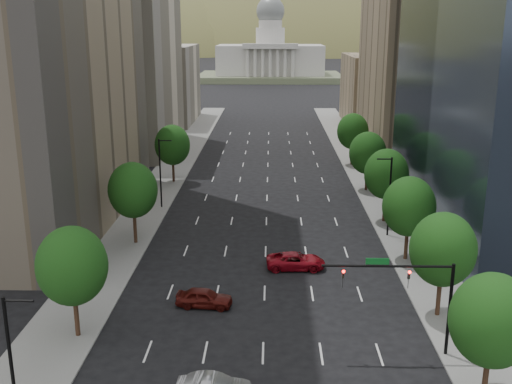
# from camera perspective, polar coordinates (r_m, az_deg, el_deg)

# --- Properties ---
(sidewalk_left) EXTENTS (6.00, 200.00, 0.15)m
(sidewalk_left) POSITION_cam_1_polar(r_m,az_deg,el_deg) (73.75, -11.15, -2.58)
(sidewalk_left) COLOR slate
(sidewalk_left) RESTS_ON ground
(sidewalk_right) EXTENTS (6.00, 200.00, 0.15)m
(sidewalk_right) POSITION_cam_1_polar(r_m,az_deg,el_deg) (73.56, 13.17, -2.75)
(sidewalk_right) COLOR slate
(sidewalk_right) RESTS_ON ground
(midrise_cream_left) EXTENTS (14.00, 30.00, 35.00)m
(midrise_cream_left) POSITION_cam_1_polar(r_m,az_deg,el_deg) (114.33, -11.73, 12.68)
(midrise_cream_left) COLOR beige
(midrise_cream_left) RESTS_ON ground
(filler_left) EXTENTS (14.00, 26.00, 18.00)m
(filler_left) POSITION_cam_1_polar(r_m,az_deg,el_deg) (147.21, -8.67, 10.09)
(filler_left) COLOR beige
(filler_left) RESTS_ON ground
(parking_tan_right) EXTENTS (14.00, 30.00, 30.00)m
(parking_tan_right) POSITION_cam_1_polar(r_m,az_deg,el_deg) (111.36, 14.43, 11.16)
(parking_tan_right) COLOR #8C7759
(parking_tan_right) RESTS_ON ground
(filler_right) EXTENTS (14.00, 26.00, 16.00)m
(filler_right) POSITION_cam_1_polar(r_m,az_deg,el_deg) (144.21, 11.37, 9.46)
(filler_right) COLOR #8C7759
(filler_right) RESTS_ON ground
(tree_right_0) EXTENTS (5.20, 5.20, 8.39)m
(tree_right_0) POSITION_cam_1_polar(r_m,az_deg,el_deg) (39.95, 21.53, -11.29)
(tree_right_0) COLOR #382316
(tree_right_0) RESTS_ON ground
(tree_right_1) EXTENTS (5.20, 5.20, 8.75)m
(tree_right_1) POSITION_cam_1_polar(r_m,az_deg,el_deg) (49.38, 17.33, -5.24)
(tree_right_1) COLOR #382316
(tree_right_1) RESTS_ON ground
(tree_right_2) EXTENTS (5.20, 5.20, 8.61)m
(tree_right_2) POSITION_cam_1_polar(r_m,az_deg,el_deg) (60.43, 14.32, -1.35)
(tree_right_2) COLOR #382316
(tree_right_2) RESTS_ON ground
(tree_right_3) EXTENTS (5.20, 5.20, 8.89)m
(tree_right_3) POSITION_cam_1_polar(r_m,az_deg,el_deg) (71.68, 12.28, 1.67)
(tree_right_3) COLOR #382316
(tree_right_3) RESTS_ON ground
(tree_right_4) EXTENTS (5.20, 5.20, 8.46)m
(tree_right_4) POSITION_cam_1_polar(r_m,az_deg,el_deg) (85.22, 10.56, 3.66)
(tree_right_4) COLOR #382316
(tree_right_4) RESTS_ON ground
(tree_right_5) EXTENTS (5.20, 5.20, 8.75)m
(tree_right_5) POSITION_cam_1_polar(r_m,az_deg,el_deg) (100.71, 9.18, 5.71)
(tree_right_5) COLOR #382316
(tree_right_5) RESTS_ON ground
(tree_left_0) EXTENTS (5.20, 5.20, 8.75)m
(tree_left_0) POSITION_cam_1_polar(r_m,az_deg,el_deg) (46.10, -17.08, -6.73)
(tree_left_0) COLOR #382316
(tree_left_0) RESTS_ON ground
(tree_left_1) EXTENTS (5.20, 5.20, 8.97)m
(tree_left_1) POSITION_cam_1_polar(r_m,az_deg,el_deg) (64.27, -11.62, 0.17)
(tree_left_1) COLOR #382316
(tree_left_1) RESTS_ON ground
(tree_left_2) EXTENTS (5.20, 5.20, 8.68)m
(tree_left_2) POSITION_cam_1_polar(r_m,az_deg,el_deg) (89.19, -7.95, 4.44)
(tree_left_2) COLOR #382316
(tree_left_2) RESTS_ON ground
(streetlight_rn) EXTENTS (1.70, 0.20, 9.00)m
(streetlight_rn) POSITION_cam_1_polar(r_m,az_deg,el_deg) (67.09, 12.53, -0.23)
(streetlight_rn) COLOR black
(streetlight_rn) RESTS_ON ground
(streetlight_ls) EXTENTS (1.70, 0.20, 9.00)m
(streetlight_ls) POSITION_cam_1_polar(r_m,az_deg,el_deg) (36.28, -22.11, -15.19)
(streetlight_ls) COLOR black
(streetlight_ls) RESTS_ON ground
(streetlight_ln) EXTENTS (1.70, 0.20, 9.00)m
(streetlight_ln) POSITION_cam_1_polar(r_m,az_deg,el_deg) (76.76, -9.04, 1.95)
(streetlight_ln) COLOR black
(streetlight_ln) RESTS_ON ground
(traffic_signal) EXTENTS (9.12, 0.40, 7.38)m
(traffic_signal) POSITION_cam_1_polar(r_m,az_deg,el_deg) (43.36, 14.92, -8.84)
(traffic_signal) COLOR black
(traffic_signal) RESTS_ON ground
(capitol) EXTENTS (60.00, 40.00, 35.20)m
(capitol) POSITION_cam_1_polar(r_m,az_deg,el_deg) (258.44, 1.35, 12.48)
(capitol) COLOR #596647
(capitol) RESTS_ON ground
(foothills) EXTENTS (720.00, 413.00, 263.00)m
(foothills) POSITION_cam_1_polar(r_m,az_deg,el_deg) (611.70, 4.69, 9.89)
(foothills) COLOR olive
(foothills) RESTS_ON ground
(car_maroon) EXTENTS (4.86, 2.34, 1.60)m
(car_maroon) POSITION_cam_1_polar(r_m,az_deg,el_deg) (50.89, -4.94, -9.98)
(car_maroon) COLOR #460F0B
(car_maroon) RESTS_ON ground
(car_red_far) EXTENTS (5.74, 2.80, 1.57)m
(car_red_far) POSITION_cam_1_polar(r_m,az_deg,el_deg) (58.25, 3.80, -6.55)
(car_red_far) COLOR maroon
(car_red_far) RESTS_ON ground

